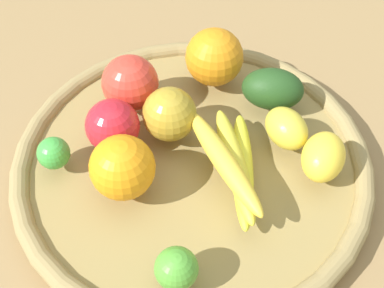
# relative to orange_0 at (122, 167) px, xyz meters

# --- Properties ---
(ground_plane) EXTENTS (2.40, 2.40, 0.00)m
(ground_plane) POSITION_rel_orange_0_xyz_m (-0.06, 0.08, -0.08)
(ground_plane) COLOR #94754A
(ground_plane) RESTS_ON ground
(basket) EXTENTS (0.47, 0.47, 0.04)m
(basket) POSITION_rel_orange_0_xyz_m (-0.06, 0.08, -0.06)
(basket) COLOR olive
(basket) RESTS_ON ground_plane
(orange_0) EXTENTS (0.09, 0.09, 0.08)m
(orange_0) POSITION_rel_orange_0_xyz_m (0.00, 0.00, 0.00)
(orange_0) COLOR orange
(orange_0) RESTS_ON basket
(banana_bunch) EXTENTS (0.18, 0.12, 0.05)m
(banana_bunch) POSITION_rel_orange_0_xyz_m (-0.03, 0.13, -0.01)
(banana_bunch) COLOR yellow
(banana_bunch) RESTS_ON basket
(apple_0) EXTENTS (0.10, 0.10, 0.08)m
(apple_0) POSITION_rel_orange_0_xyz_m (-0.14, -0.02, -0.00)
(apple_0) COLOR red
(apple_0) RESTS_ON basket
(lime_1) EXTENTS (0.04, 0.04, 0.04)m
(lime_1) POSITION_rel_orange_0_xyz_m (-0.03, -0.09, -0.02)
(lime_1) COLOR green
(lime_1) RESTS_ON basket
(avocado) EXTENTS (0.06, 0.09, 0.06)m
(avocado) POSITION_rel_orange_0_xyz_m (-0.16, 0.18, -0.01)
(avocado) COLOR #23481C
(avocado) RESTS_ON basket
(lime_0) EXTENTS (0.05, 0.05, 0.05)m
(lime_0) POSITION_rel_orange_0_xyz_m (0.11, 0.07, -0.02)
(lime_0) COLOR #51A234
(lime_0) RESTS_ON basket
(lemon_1) EXTENTS (0.08, 0.08, 0.05)m
(lemon_1) POSITION_rel_orange_0_xyz_m (-0.09, 0.19, -0.01)
(lemon_1) COLOR yellow
(lemon_1) RESTS_ON basket
(orange_1) EXTENTS (0.11, 0.11, 0.08)m
(orange_1) POSITION_rel_orange_0_xyz_m (-0.20, 0.09, 0.00)
(orange_1) COLOR orange
(orange_1) RESTS_ON basket
(lemon_0) EXTENTS (0.08, 0.07, 0.05)m
(lemon_0) POSITION_rel_orange_0_xyz_m (-0.05, 0.24, -0.01)
(lemon_0) COLOR yellow
(lemon_0) RESTS_ON basket
(apple_1) EXTENTS (0.10, 0.10, 0.07)m
(apple_1) POSITION_rel_orange_0_xyz_m (-0.09, 0.04, -0.00)
(apple_1) COLOR #B1922A
(apple_1) RESTS_ON basket
(apple_2) EXTENTS (0.10, 0.10, 0.07)m
(apple_2) POSITION_rel_orange_0_xyz_m (-0.07, -0.03, -0.00)
(apple_2) COLOR red
(apple_2) RESTS_ON basket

